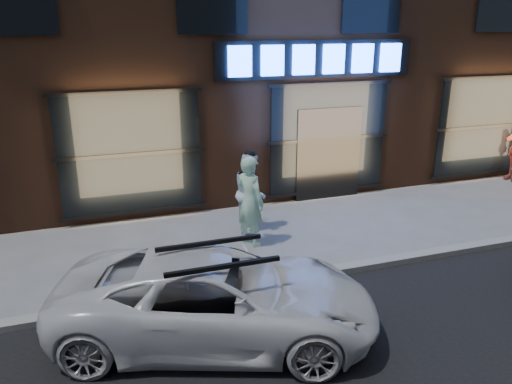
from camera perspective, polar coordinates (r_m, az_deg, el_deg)
ground at (r=10.44m, az=17.70°, el=-7.36°), size 90.00×90.00×0.00m
curb at (r=10.41m, az=17.74°, el=-7.06°), size 60.00×0.25×0.12m
man_bowtie at (r=10.27m, az=-0.67°, el=-1.04°), size 0.73×0.83×1.91m
man_cap at (r=11.05m, az=-0.68°, el=0.02°), size 0.85×0.99×1.77m
white_suv at (r=7.44m, az=-4.45°, el=-11.92°), size 5.11×3.58×1.29m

